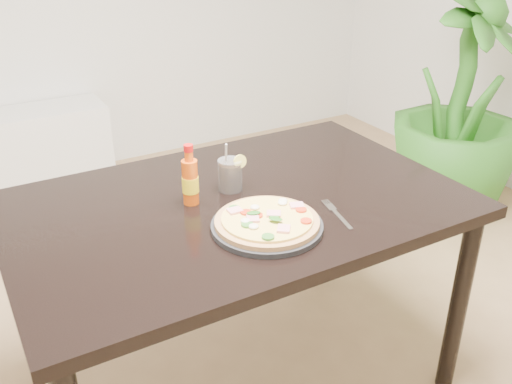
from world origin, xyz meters
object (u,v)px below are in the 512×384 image
plate (267,226)px  pizza (267,220)px  cola_cup (230,175)px  fork (336,213)px  houseplant (461,101)px  dining_table (237,223)px  hot_sauce_bottle (190,181)px

plate → pizza: size_ratio=1.07×
pizza → cola_cup: bearing=84.4°
pizza → fork: pizza is taller
plate → fork: 0.22m
plate → houseplant: size_ratio=0.25×
dining_table → cola_cup: cola_cup is taller
cola_cup → houseplant: (1.66, 0.52, -0.16)m
fork → houseplant: 1.68m
dining_table → houseplant: size_ratio=1.09×
dining_table → plate: (-0.01, -0.20, 0.09)m
plate → hot_sauce_bottle: 0.29m
pizza → hot_sauce_bottle: size_ratio=1.54×
cola_cup → dining_table: bearing=-102.9°
dining_table → pizza: (-0.01, -0.20, 0.11)m
cola_cup → fork: 0.37m
dining_table → fork: bearing=-46.9°
houseplant → fork: bearing=-150.5°
plate → pizza: 0.02m
plate → pizza: pizza is taller
plate → houseplant: (1.68, 0.80, -0.12)m
dining_table → fork: (0.21, -0.23, 0.09)m
dining_table → houseplant: 1.78m
hot_sauce_bottle → fork: size_ratio=1.03×
dining_table → cola_cup: 0.15m
cola_cup → houseplant: size_ratio=0.13×
hot_sauce_bottle → fork: 0.45m
dining_table → fork: 0.32m
dining_table → plate: 0.22m
hot_sauce_bottle → fork: (0.34, -0.28, -0.07)m
plate → hot_sauce_bottle: size_ratio=1.66×
plate → cola_cup: (0.03, 0.28, 0.04)m
plate → cola_cup: size_ratio=1.84×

